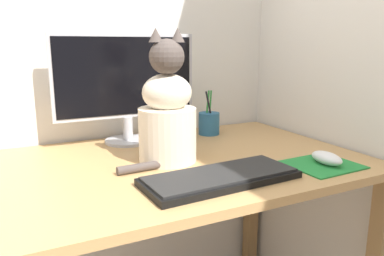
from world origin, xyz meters
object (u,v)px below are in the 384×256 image
(monitor, at_px, (126,83))
(pen_cup, at_px, (209,123))
(keyboard, at_px, (220,177))
(cat, at_px, (167,114))
(computer_mouse_right, at_px, (327,158))

(monitor, bearing_deg, pen_cup, -4.16)
(keyboard, xyz_separation_m, pen_cup, (0.23, 0.48, 0.03))
(keyboard, bearing_deg, monitor, 98.01)
(cat, bearing_deg, pen_cup, 58.74)
(computer_mouse_right, height_order, cat, cat)
(keyboard, height_order, cat, cat)
(monitor, height_order, keyboard, monitor)
(cat, distance_m, pen_cup, 0.39)
(cat, bearing_deg, monitor, 115.55)
(monitor, distance_m, keyboard, 0.55)
(monitor, height_order, cat, cat)
(monitor, relative_size, cat, 1.29)
(keyboard, bearing_deg, pen_cup, 61.54)
(monitor, bearing_deg, cat, -81.67)
(monitor, height_order, computer_mouse_right, monitor)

